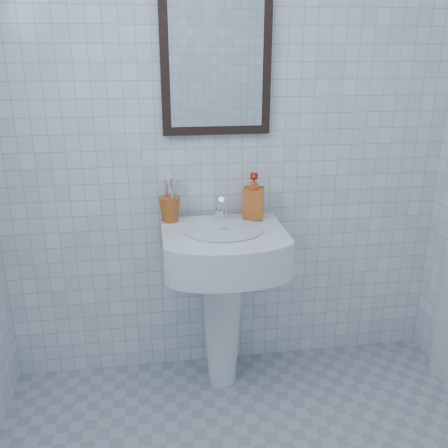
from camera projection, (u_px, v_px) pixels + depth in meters
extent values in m
cube|color=white|center=(229.00, 131.00, 2.36)|extent=(2.20, 0.02, 2.50)
cone|color=white|center=(222.00, 320.00, 2.47)|extent=(0.22, 0.22, 0.69)
cube|color=white|center=(224.00, 247.00, 2.29)|extent=(0.56, 0.40, 0.17)
cube|color=white|center=(219.00, 221.00, 2.41)|extent=(0.56, 0.10, 0.03)
cylinder|color=white|center=(225.00, 230.00, 2.23)|extent=(0.35, 0.35, 0.01)
cylinder|color=silver|center=(220.00, 215.00, 2.37)|extent=(0.05, 0.05, 0.05)
cylinder|color=silver|center=(220.00, 203.00, 2.34)|extent=(0.03, 0.10, 0.08)
cylinder|color=silver|center=(219.00, 205.00, 2.38)|extent=(0.03, 0.05, 0.09)
imported|color=#B84012|center=(254.00, 196.00, 2.38)|extent=(0.12, 0.12, 0.22)
cube|color=black|center=(216.00, 65.00, 2.23)|extent=(0.50, 0.04, 0.62)
cube|color=white|center=(217.00, 65.00, 2.22)|extent=(0.42, 0.00, 0.54)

